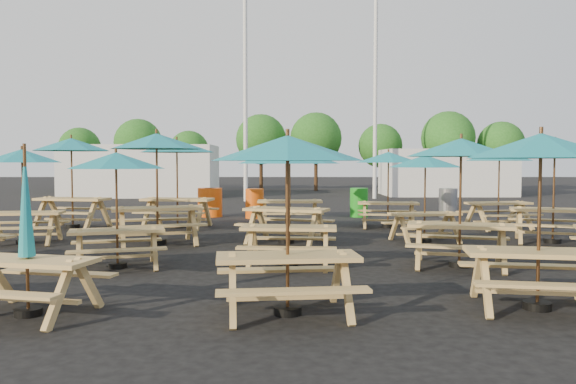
{
  "coord_description": "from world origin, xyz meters",
  "views": [
    {
      "loc": [
        -0.03,
        -12.87,
        1.85
      ],
      "look_at": [
        0.0,
        1.5,
        1.1
      ],
      "focal_mm": 35.0,
      "sensor_mm": 36.0,
      "label": 1
    }
  ],
  "objects_px": {
    "picnic_unit_8": "(288,160)",
    "waste_bin_2": "(255,203)",
    "picnic_unit_7": "(177,152)",
    "picnic_unit_11": "(290,157)",
    "picnic_unit_14": "(425,167)",
    "picnic_unit_5": "(116,168)",
    "picnic_unit_10": "(286,153)",
    "picnic_unit_13": "(461,156)",
    "waste_bin_1": "(213,202)",
    "picnic_unit_12": "(541,157)",
    "picnic_unit_9": "(289,163)",
    "waste_bin_3": "(359,202)",
    "picnic_unit_3": "(71,150)",
    "picnic_unit_6": "(157,148)",
    "picnic_unit_15": "(388,162)",
    "picnic_unit_4": "(27,246)",
    "picnic_unit_19": "(499,160)",
    "waste_bin_0": "(207,202)",
    "waste_bin_4": "(448,203)",
    "picnic_unit_2": "(22,162)",
    "picnic_unit_18": "(555,154)"
  },
  "relations": [
    {
      "from": "picnic_unit_8",
      "to": "waste_bin_2",
      "type": "distance_m",
      "value": 12.01
    },
    {
      "from": "picnic_unit_7",
      "to": "picnic_unit_11",
      "type": "relative_size",
      "value": 1.08
    },
    {
      "from": "picnic_unit_14",
      "to": "picnic_unit_5",
      "type": "bearing_deg",
      "value": -164.3
    },
    {
      "from": "picnic_unit_10",
      "to": "picnic_unit_13",
      "type": "relative_size",
      "value": 1.09
    },
    {
      "from": "waste_bin_1",
      "to": "picnic_unit_12",
      "type": "bearing_deg",
      "value": -64.92
    },
    {
      "from": "picnic_unit_9",
      "to": "waste_bin_3",
      "type": "height_order",
      "value": "picnic_unit_9"
    },
    {
      "from": "picnic_unit_3",
      "to": "picnic_unit_6",
      "type": "relative_size",
      "value": 0.96
    },
    {
      "from": "picnic_unit_13",
      "to": "picnic_unit_15",
      "type": "xyz_separation_m",
      "value": [
        -0.18,
        6.05,
        -0.11
      ]
    },
    {
      "from": "picnic_unit_4",
      "to": "picnic_unit_19",
      "type": "bearing_deg",
      "value": 57.26
    },
    {
      "from": "picnic_unit_12",
      "to": "picnic_unit_13",
      "type": "relative_size",
      "value": 0.95
    },
    {
      "from": "picnic_unit_6",
      "to": "picnic_unit_19",
      "type": "bearing_deg",
      "value": 0.24
    },
    {
      "from": "picnic_unit_9",
      "to": "waste_bin_1",
      "type": "xyz_separation_m",
      "value": [
        -2.56,
        9.2,
        -1.36
      ]
    },
    {
      "from": "picnic_unit_3",
      "to": "picnic_unit_15",
      "type": "xyz_separation_m",
      "value": [
        8.95,
        0.1,
        -0.33
      ]
    },
    {
      "from": "waste_bin_0",
      "to": "picnic_unit_13",
      "type": "bearing_deg",
      "value": -58.0
    },
    {
      "from": "picnic_unit_7",
      "to": "waste_bin_0",
      "type": "xyz_separation_m",
      "value": [
        0.36,
        3.29,
        -1.67
      ]
    },
    {
      "from": "picnic_unit_3",
      "to": "picnic_unit_4",
      "type": "height_order",
      "value": "picnic_unit_3"
    },
    {
      "from": "waste_bin_0",
      "to": "picnic_unit_3",
      "type": "bearing_deg",
      "value": -134.78
    },
    {
      "from": "picnic_unit_5",
      "to": "waste_bin_4",
      "type": "relative_size",
      "value": 2.18
    },
    {
      "from": "picnic_unit_8",
      "to": "picnic_unit_12",
      "type": "bearing_deg",
      "value": -1.97
    },
    {
      "from": "picnic_unit_3",
      "to": "waste_bin_1",
      "type": "xyz_separation_m",
      "value": [
        3.55,
        3.32,
        -1.71
      ]
    },
    {
      "from": "picnic_unit_9",
      "to": "waste_bin_4",
      "type": "relative_size",
      "value": 2.19
    },
    {
      "from": "picnic_unit_13",
      "to": "waste_bin_1",
      "type": "height_order",
      "value": "picnic_unit_13"
    },
    {
      "from": "picnic_unit_2",
      "to": "picnic_unit_9",
      "type": "xyz_separation_m",
      "value": [
        6.06,
        -2.84,
        -0.02
      ]
    },
    {
      "from": "picnic_unit_19",
      "to": "picnic_unit_13",
      "type": "bearing_deg",
      "value": -129.9
    },
    {
      "from": "picnic_unit_7",
      "to": "waste_bin_3",
      "type": "height_order",
      "value": "picnic_unit_7"
    },
    {
      "from": "picnic_unit_2",
      "to": "picnic_unit_14",
      "type": "xyz_separation_m",
      "value": [
        9.24,
        0.23,
        -0.11
      ]
    },
    {
      "from": "picnic_unit_7",
      "to": "waste_bin_3",
      "type": "distance_m",
      "value": 6.66
    },
    {
      "from": "picnic_unit_7",
      "to": "waste_bin_4",
      "type": "bearing_deg",
      "value": 28.75
    },
    {
      "from": "picnic_unit_13",
      "to": "waste_bin_2",
      "type": "relative_size",
      "value": 2.41
    },
    {
      "from": "picnic_unit_3",
      "to": "picnic_unit_13",
      "type": "bearing_deg",
      "value": -21.93
    },
    {
      "from": "picnic_unit_4",
      "to": "picnic_unit_6",
      "type": "height_order",
      "value": "picnic_unit_6"
    },
    {
      "from": "waste_bin_3",
      "to": "picnic_unit_9",
      "type": "bearing_deg",
      "value": -104.85
    },
    {
      "from": "picnic_unit_3",
      "to": "waste_bin_3",
      "type": "height_order",
      "value": "picnic_unit_3"
    },
    {
      "from": "picnic_unit_19",
      "to": "waste_bin_2",
      "type": "relative_size",
      "value": 2.3
    },
    {
      "from": "picnic_unit_11",
      "to": "picnic_unit_15",
      "type": "height_order",
      "value": "picnic_unit_11"
    },
    {
      "from": "picnic_unit_4",
      "to": "waste_bin_2",
      "type": "bearing_deg",
      "value": 92.94
    },
    {
      "from": "picnic_unit_11",
      "to": "waste_bin_4",
      "type": "xyz_separation_m",
      "value": [
        5.41,
        3.07,
        -1.51
      ]
    },
    {
      "from": "picnic_unit_9",
      "to": "waste_bin_0",
      "type": "xyz_separation_m",
      "value": [
        -2.78,
        9.23,
        -1.36
      ]
    },
    {
      "from": "picnic_unit_8",
      "to": "waste_bin_0",
      "type": "xyz_separation_m",
      "value": [
        -2.75,
        12.41,
        -1.4
      ]
    },
    {
      "from": "picnic_unit_19",
      "to": "waste_bin_0",
      "type": "xyz_separation_m",
      "value": [
        -8.67,
        3.55,
        -1.43
      ]
    },
    {
      "from": "picnic_unit_9",
      "to": "picnic_unit_19",
      "type": "height_order",
      "value": "picnic_unit_19"
    },
    {
      "from": "waste_bin_4",
      "to": "picnic_unit_14",
      "type": "bearing_deg",
      "value": -110.77
    },
    {
      "from": "picnic_unit_2",
      "to": "picnic_unit_4",
      "type": "bearing_deg",
      "value": -72.09
    },
    {
      "from": "picnic_unit_3",
      "to": "picnic_unit_6",
      "type": "height_order",
      "value": "picnic_unit_3"
    },
    {
      "from": "picnic_unit_8",
      "to": "waste_bin_1",
      "type": "bearing_deg",
      "value": 95.43
    },
    {
      "from": "picnic_unit_8",
      "to": "picnic_unit_9",
      "type": "bearing_deg",
      "value": 83.37
    },
    {
      "from": "picnic_unit_6",
      "to": "picnic_unit_18",
      "type": "xyz_separation_m",
      "value": [
        9.07,
        0.19,
        -0.13
      ]
    },
    {
      "from": "picnic_unit_4",
      "to": "picnic_unit_2",
      "type": "bearing_deg",
      "value": 128.25
    },
    {
      "from": "picnic_unit_2",
      "to": "waste_bin_4",
      "type": "xyz_separation_m",
      "value": [
        11.52,
        6.23,
        -1.38
      ]
    },
    {
      "from": "picnic_unit_2",
      "to": "picnic_unit_7",
      "type": "bearing_deg",
      "value": 39.12
    }
  ]
}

